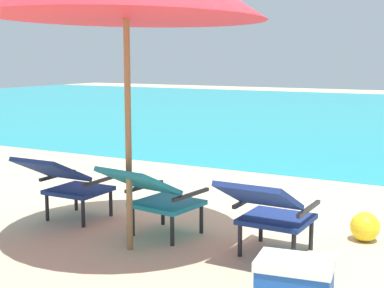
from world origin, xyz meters
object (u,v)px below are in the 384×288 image
lounge_chair_center (154,194)px  cooler_box (294,283)px  lounge_chair_left (66,181)px  beach_ball (365,227)px  lounge_chair_right (269,209)px

lounge_chair_center → cooler_box: lounge_chair_center is taller
lounge_chair_left → lounge_chair_center: same height
beach_ball → cooler_box: (-0.10, -1.54, 0.04)m
lounge_chair_center → beach_ball: 1.81m
lounge_chair_left → beach_ball: size_ratio=3.50×
lounge_chair_left → cooler_box: 2.59m
cooler_box → lounge_chair_center: bearing=154.7°
lounge_chair_right → cooler_box: bearing=-57.6°
lounge_chair_left → lounge_chair_right: size_ratio=1.00×
lounge_chair_center → lounge_chair_right: size_ratio=1.06×
lounge_chair_right → cooler_box: 0.89m
lounge_chair_center → cooler_box: bearing=-25.3°
lounge_chair_left → lounge_chair_right: (2.02, -0.00, 0.00)m
lounge_chair_center → lounge_chair_right: 1.03m
lounge_chair_center → lounge_chair_left: bearing=179.0°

